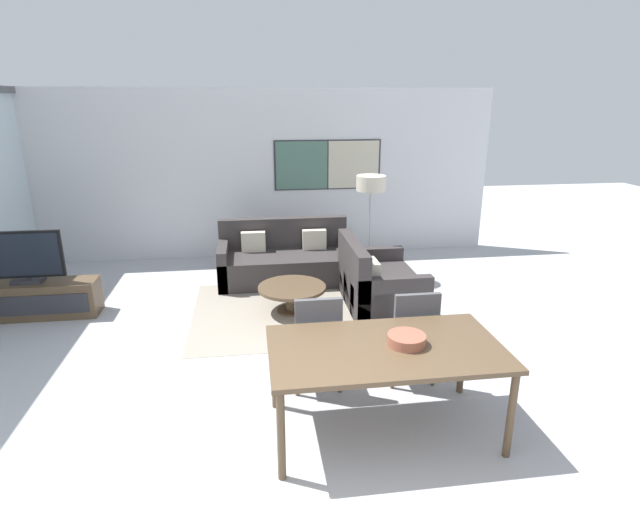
{
  "coord_description": "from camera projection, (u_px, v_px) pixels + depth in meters",
  "views": [
    {
      "loc": [
        -0.07,
        -2.72,
        2.62
      ],
      "look_at": [
        0.66,
        2.52,
        0.95
      ],
      "focal_mm": 28.0,
      "sensor_mm": 36.0,
      "label": 1
    }
  ],
  "objects": [
    {
      "name": "ground_plane",
      "position": [
        275.0,
        505.0,
        3.37
      ],
      "size": [
        24.0,
        24.0,
        0.0
      ],
      "primitive_type": "plane",
      "color": "#B2B2B7"
    },
    {
      "name": "wall_back",
      "position": [
        257.0,
        175.0,
        8.38
      ],
      "size": [
        8.17,
        0.09,
        2.8
      ],
      "color": "silver",
      "rests_on": "ground_plane"
    },
    {
      "name": "area_rug",
      "position": [
        292.0,
        311.0,
        6.44
      ],
      "size": [
        2.53,
        2.16,
        0.01
      ],
      "color": "gray",
      "rests_on": "ground_plane"
    },
    {
      "name": "tv_console",
      "position": [
        32.0,
        300.0,
        6.23
      ],
      "size": [
        1.6,
        0.41,
        0.45
      ],
      "color": "brown",
      "rests_on": "ground_plane"
    },
    {
      "name": "television",
      "position": [
        24.0,
        258.0,
        6.06
      ],
      "size": [
        0.92,
        0.2,
        0.66
      ],
      "color": "#2D2D33",
      "rests_on": "tv_console"
    },
    {
      "name": "sofa_main",
      "position": [
        285.0,
        261.0,
        7.53
      ],
      "size": [
        1.96,
        0.93,
        0.88
      ],
      "color": "#383333",
      "rests_on": "ground_plane"
    },
    {
      "name": "sofa_side",
      "position": [
        375.0,
        285.0,
        6.57
      ],
      "size": [
        0.93,
        1.37,
        0.88
      ],
      "rotation": [
        0.0,
        0.0,
        1.57
      ],
      "color": "#383333",
      "rests_on": "ground_plane"
    },
    {
      "name": "coffee_table",
      "position": [
        292.0,
        292.0,
        6.37
      ],
      "size": [
        0.87,
        0.87,
        0.35
      ],
      "color": "brown",
      "rests_on": "ground_plane"
    },
    {
      "name": "dining_table",
      "position": [
        385.0,
        354.0,
        3.93
      ],
      "size": [
        1.84,
        1.01,
        0.77
      ],
      "color": "brown",
      "rests_on": "ground_plane"
    },
    {
      "name": "dining_chair_left",
      "position": [
        317.0,
        337.0,
        4.6
      ],
      "size": [
        0.46,
        0.46,
        0.95
      ],
      "color": "#4C4C51",
      "rests_on": "ground_plane"
    },
    {
      "name": "dining_chair_centre",
      "position": [
        412.0,
        331.0,
        4.71
      ],
      "size": [
        0.46,
        0.46,
        0.95
      ],
      "color": "#4C4C51",
      "rests_on": "ground_plane"
    },
    {
      "name": "fruit_bowl",
      "position": [
        407.0,
        339.0,
        3.93
      ],
      "size": [
        0.3,
        0.3,
        0.08
      ],
      "color": "#995642",
      "rests_on": "dining_table"
    },
    {
      "name": "floor_lamp",
      "position": [
        371.0,
        189.0,
        7.24
      ],
      "size": [
        0.43,
        0.43,
        1.57
      ],
      "color": "#2D2D33",
      "rests_on": "ground_plane"
    }
  ]
}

